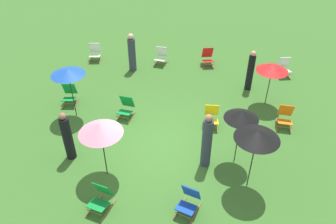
% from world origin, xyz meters
% --- Properties ---
extents(ground_plane, '(40.00, 40.00, 0.00)m').
position_xyz_m(ground_plane, '(0.00, 0.00, 0.00)').
color(ground_plane, '#386B28').
extents(deckchair_0, '(0.61, 0.84, 0.83)m').
position_xyz_m(deckchair_0, '(-4.20, 5.40, 0.37)').
color(deckchair_0, olive).
rests_on(deckchair_0, ground).
extents(deckchair_1, '(0.63, 0.85, 0.83)m').
position_xyz_m(deckchair_1, '(-1.11, -2.64, 0.37)').
color(deckchair_1, olive).
rests_on(deckchair_1, ground).
extents(deckchair_2, '(0.65, 0.86, 0.83)m').
position_xyz_m(deckchair_2, '(4.36, 5.43, 0.37)').
color(deckchair_2, olive).
rests_on(deckchair_2, ground).
extents(deckchair_3, '(0.66, 0.86, 0.83)m').
position_xyz_m(deckchair_3, '(1.04, 5.80, 0.37)').
color(deckchair_3, olive).
rests_on(deckchair_3, ground).
extents(deckchair_4, '(0.51, 0.78, 0.83)m').
position_xyz_m(deckchair_4, '(4.02, 1.78, 0.37)').
color(deckchair_4, olive).
rests_on(deckchair_4, ground).
extents(deckchair_5, '(0.54, 0.80, 0.83)m').
position_xyz_m(deckchair_5, '(1.50, 1.37, 0.37)').
color(deckchair_5, olive).
rests_on(deckchair_5, ground).
extents(deckchair_6, '(0.60, 0.83, 0.83)m').
position_xyz_m(deckchair_6, '(-3.91, 1.82, 0.37)').
color(deckchair_6, olive).
rests_on(deckchair_6, ground).
extents(deckchair_7, '(0.67, 0.86, 0.83)m').
position_xyz_m(deckchair_7, '(1.16, -2.35, 0.37)').
color(deckchair_7, olive).
rests_on(deckchair_7, ground).
extents(deckchair_8, '(0.56, 0.81, 0.83)m').
position_xyz_m(deckchair_8, '(-1.56, 1.37, 0.37)').
color(deckchair_8, olive).
rests_on(deckchair_8, ground).
extents(deckchair_9, '(0.57, 0.82, 0.83)m').
position_xyz_m(deckchair_9, '(-1.07, 5.55, 0.37)').
color(deckchair_9, olive).
rests_on(deckchair_9, ground).
extents(umbrella_0, '(1.22, 1.22, 1.86)m').
position_xyz_m(umbrella_0, '(-1.38, -1.44, 1.70)').
color(umbrella_0, black).
rests_on(umbrella_0, ground).
extents(umbrella_1, '(1.18, 1.18, 2.02)m').
position_xyz_m(umbrella_1, '(2.71, -1.20, 1.88)').
color(umbrella_1, black).
rests_on(umbrella_1, ground).
extents(umbrella_2, '(1.16, 1.16, 1.75)m').
position_xyz_m(umbrella_2, '(3.48, 3.05, 1.59)').
color(umbrella_2, black).
rests_on(umbrella_2, ground).
extents(umbrella_3, '(0.99, 0.99, 1.91)m').
position_xyz_m(umbrella_3, '(2.34, -0.26, 1.77)').
color(umbrella_3, black).
rests_on(umbrella_3, ground).
extents(umbrella_4, '(1.16, 1.16, 1.91)m').
position_xyz_m(umbrella_4, '(-3.40, 1.11, 1.80)').
color(umbrella_4, black).
rests_on(umbrella_4, ground).
extents(person_0, '(0.38, 0.38, 1.69)m').
position_xyz_m(person_0, '(2.83, 4.03, 0.81)').
color(person_0, black).
rests_on(person_0, ground).
extents(person_1, '(0.42, 0.42, 1.72)m').
position_xyz_m(person_1, '(-2.21, 4.75, 0.81)').
color(person_1, '#333847').
rests_on(person_1, ground).
extents(person_2, '(0.38, 0.38, 1.70)m').
position_xyz_m(person_2, '(-2.69, -0.97, 0.80)').
color(person_2, black).
rests_on(person_2, ground).
extents(person_3, '(0.35, 0.35, 1.88)m').
position_xyz_m(person_3, '(1.45, -0.57, 0.89)').
color(person_3, '#333847').
rests_on(person_3, ground).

